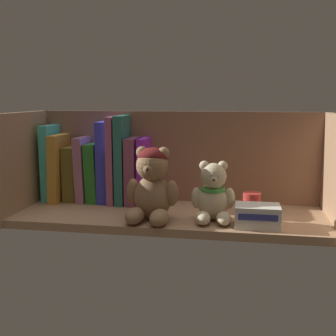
{
  "coord_description": "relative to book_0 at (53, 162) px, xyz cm",
  "views": [
    {
      "loc": [
        16.61,
        -101.13,
        30.96
      ],
      "look_at": [
        -0.59,
        0.0,
        13.55
      ],
      "focal_mm": 44.8,
      "sensor_mm": 36.0,
      "label": 1
    }
  ],
  "objects": [
    {
      "name": "book_5",
      "position": [
        16.02,
        0.0,
        0.57
      ],
      "size": [
        2.89,
        10.78,
        22.37
      ],
      "primitive_type": "cube",
      "color": "#3339C2",
      "rests_on": "shelf_board"
    },
    {
      "name": "book_1",
      "position": [
        2.86,
        0.0,
        -1.26
      ],
      "size": [
        3.15,
        14.85,
        18.78
      ],
      "primitive_type": "cube",
      "rotation": [
        0.0,
        0.03,
        0.0
      ],
      "color": "#C58B34",
      "rests_on": "shelf_board"
    },
    {
      "name": "book_7",
      "position": [
        21.13,
        0.0,
        1.42
      ],
      "size": [
        2.27,
        13.17,
        24.07
      ],
      "primitive_type": "cube",
      "color": "#286A62",
      "rests_on": "shelf_board"
    },
    {
      "name": "shelf_back_panel",
      "position": [
        35.71,
        3.77,
        0.93
      ],
      "size": [
        79.31,
        1.2,
        27.08
      ],
      "primitive_type": "cube",
      "color": "brown",
      "rests_on": "ground"
    },
    {
      "name": "book_2",
      "position": [
        6.24,
        0.0,
        -3.02
      ],
      "size": [
        3.53,
        9.49,
        15.2
      ],
      "primitive_type": "cube",
      "color": "brown",
      "rests_on": "shelf_board"
    },
    {
      "name": "small_product_box",
      "position": [
        56.88,
        -17.73,
        -8.1
      ],
      "size": [
        10.02,
        6.91,
        5.03
      ],
      "color": "silver",
      "rests_on": "shelf_board"
    },
    {
      "name": "teddy_bear_larger",
      "position": [
        32.32,
        -16.11,
        -2.33
      ],
      "size": [
        12.83,
        13.1,
        17.47
      ],
      "color": "#93704C",
      "rests_on": "shelf_board"
    },
    {
      "name": "book_9",
      "position": [
        26.84,
        0.0,
        -1.6
      ],
      "size": [
        2.77,
        10.83,
        18.09
      ],
      "primitive_type": "cube",
      "rotation": [
        0.0,
        0.03,
        0.0
      ],
      "color": "purple",
      "rests_on": "shelf_board"
    },
    {
      "name": "teddy_bear_smaller",
      "position": [
        46.67,
        -14.5,
        -4.53
      ],
      "size": [
        10.49,
        10.76,
        14.25
      ],
      "color": "beige",
      "rests_on": "shelf_board"
    },
    {
      "name": "book_4",
      "position": [
        12.67,
        0.0,
        -2.5
      ],
      "size": [
        3.53,
        10.2,
        16.3
      ],
      "primitive_type": "cube",
      "rotation": [
        0.0,
        -0.03,
        0.0
      ],
      "color": "#297727",
      "rests_on": "shelf_board"
    },
    {
      "name": "pillar_candle",
      "position": [
        55.86,
        -9.24,
        -7.66
      ],
      "size": [
        4.44,
        4.44,
        5.9
      ],
      "primitive_type": "cylinder",
      "color": "#C63833",
      "rests_on": "shelf_board"
    },
    {
      "name": "book_0",
      "position": [
        0.0,
        0.0,
        0.0
      ],
      "size": [
        2.48,
        11.64,
        21.23
      ],
      "primitive_type": "cube",
      "color": "#44CABA",
      "rests_on": "shelf_board"
    },
    {
      "name": "book_8",
      "position": [
        23.99,
        0.0,
        -1.56
      ],
      "size": [
        2.72,
        12.9,
        18.1
      ],
      "primitive_type": "cube",
      "color": "#7E405E",
      "rests_on": "shelf_board"
    },
    {
      "name": "book_6",
      "position": [
        18.73,
        -0.0,
        1.27
      ],
      "size": [
        1.81,
        13.4,
        23.78
      ],
      "primitive_type": "cube",
      "color": "#A25178",
      "rests_on": "shelf_board"
    },
    {
      "name": "shelf_side_panel_left",
      "position": [
        -3.54,
        -9.84,
        0.93
      ],
      "size": [
        1.6,
        28.42,
        27.08
      ],
      "primitive_type": "cube",
      "color": "#A87F5B",
      "rests_on": "ground"
    },
    {
      "name": "shelf_board",
      "position": [
        35.71,
        -9.84,
        -11.61
      ],
      "size": [
        76.91,
        26.02,
        2.0
      ],
      "primitive_type": "cube",
      "color": "#A87F5B",
      "rests_on": "ground"
    },
    {
      "name": "book_3",
      "position": [
        9.57,
        0.0,
        -1.63
      ],
      "size": [
        2.83,
        11.21,
        18.02
      ],
      "primitive_type": "cube",
      "rotation": [
        0.0,
        -0.02,
        0.0
      ],
      "color": "#A06480",
      "rests_on": "shelf_board"
    }
  ]
}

